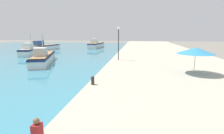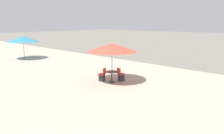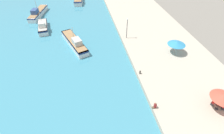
# 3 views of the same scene
# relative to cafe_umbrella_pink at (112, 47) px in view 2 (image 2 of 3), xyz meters

# --- Properties ---
(cafe_umbrella_pink) EXTENTS (3.30, 3.30, 2.63)m
(cafe_umbrella_pink) POSITION_rel_cafe_umbrella_pink_xyz_m (0.00, 0.00, 0.00)
(cafe_umbrella_pink) COLOR #B7B7B7
(cafe_umbrella_pink) RESTS_ON quay_promenade
(cafe_umbrella_white) EXTENTS (3.34, 3.34, 2.46)m
(cafe_umbrella_white) POSITION_rel_cafe_umbrella_pink_xyz_m (0.18, 13.50, -0.17)
(cafe_umbrella_white) COLOR #B7B7B7
(cafe_umbrella_white) RESTS_ON quay_promenade
(cafe_table) EXTENTS (0.80, 0.80, 0.74)m
(cafe_table) POSITION_rel_cafe_umbrella_pink_xyz_m (-0.18, -0.15, -1.80)
(cafe_table) COLOR #333338
(cafe_table) RESTS_ON quay_promenade
(cafe_chair_left) EXTENTS (0.53, 0.51, 0.91)m
(cafe_chair_left) POSITION_rel_cafe_umbrella_pink_xyz_m (0.51, -0.36, -2.01)
(cafe_chair_left) COLOR #2D2D33
(cafe_chair_left) RESTS_ON quay_promenade
(cafe_chair_right) EXTENTS (0.52, 0.54, 0.91)m
(cafe_chair_right) POSITION_rel_cafe_umbrella_pink_xyz_m (-0.42, 0.53, -2.01)
(cafe_chair_right) COLOR #2D2D33
(cafe_chair_right) RESTS_ON quay_promenade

